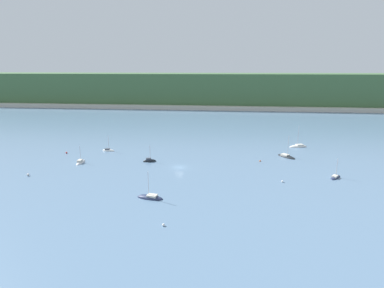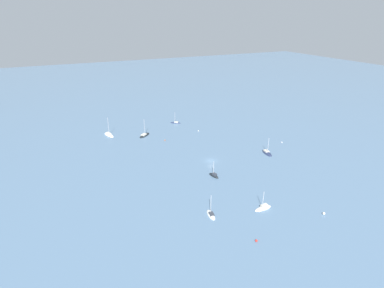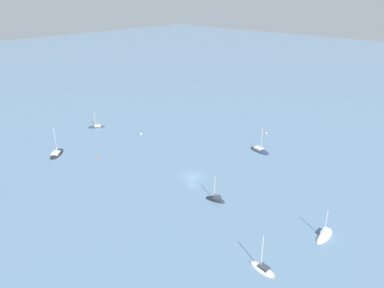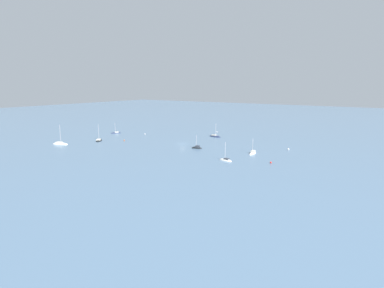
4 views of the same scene
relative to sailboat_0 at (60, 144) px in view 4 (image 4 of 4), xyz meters
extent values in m
plane|color=slate|center=(-45.73, -31.72, -0.08)|extent=(600.00, 600.00, 0.00)
ellipsoid|color=white|center=(-0.04, -0.01, -0.08)|extent=(8.21, 4.67, 1.85)
cube|color=silver|center=(0.55, 0.18, 0.73)|extent=(3.20, 2.45, 0.61)
cylinder|color=#B2B2B7|center=(-0.42, -0.14, 4.70)|extent=(0.14, 0.14, 8.55)
ellipsoid|color=black|center=(-57.06, -26.69, -0.08)|extent=(4.88, 2.50, 1.83)
cube|color=#333842|center=(-57.43, -26.77, 0.83)|extent=(1.87, 1.37, 0.83)
cylinder|color=#B2B2B7|center=(-56.84, -26.63, 3.14)|extent=(0.14, 0.14, 5.44)
ellipsoid|color=silver|center=(-80.78, -30.55, -0.08)|extent=(2.04, 5.97, 1.36)
cube|color=beige|center=(-80.77, -31.02, 0.72)|extent=(1.36, 2.17, 0.87)
cylinder|color=silver|center=(-80.79, -30.25, 3.15)|extent=(0.14, 0.14, 5.72)
ellipsoid|color=white|center=(-76.91, -14.75, -0.08)|extent=(5.27, 2.35, 1.58)
cube|color=#333842|center=(-77.31, -14.70, 0.61)|extent=(1.97, 1.44, 0.51)
cylinder|color=silver|center=(-76.65, -14.78, 3.45)|extent=(0.14, 0.14, 6.21)
ellipsoid|color=black|center=(-7.76, -15.57, -0.08)|extent=(7.05, 7.50, 1.51)
cube|color=beige|center=(-8.16, -15.11, 0.61)|extent=(3.23, 3.31, 0.55)
cylinder|color=#B2B2B7|center=(-7.51, -15.85, 4.20)|extent=(0.14, 0.14, 7.73)
ellipsoid|color=#232D4C|center=(-49.42, -56.61, -0.08)|extent=(7.33, 3.68, 1.69)
cube|color=beige|center=(-48.87, -56.71, 0.66)|extent=(2.79, 2.15, 0.57)
cylinder|color=silver|center=(-49.77, -56.55, 3.72)|extent=(0.14, 0.14, 6.68)
ellipsoid|color=#232D4C|center=(2.79, -36.11, -0.08)|extent=(4.90, 5.55, 1.22)
cube|color=beige|center=(2.51, -36.46, 0.51)|extent=(2.26, 2.39, 0.53)
cylinder|color=#B2B2B7|center=(2.96, -35.89, 3.06)|extent=(0.14, 0.14, 5.63)
sphere|color=red|center=(-91.71, -20.07, 0.24)|extent=(0.65, 0.65, 0.65)
sphere|color=white|center=(-90.74, -44.87, 0.31)|extent=(0.78, 0.78, 0.78)
sphere|color=orange|center=(-18.12, -22.26, 0.17)|extent=(0.51, 0.51, 0.51)
sphere|color=white|center=(-43.24, -69.87, 0.20)|extent=(0.57, 0.57, 0.57)
sphere|color=white|center=(-13.87, -41.75, 0.22)|extent=(0.61, 0.61, 0.61)
camera|label=1|loc=(-31.04, -125.54, 32.32)|focal=28.00mm
camera|label=2|loc=(-139.83, 20.84, 53.71)|focal=28.00mm
camera|label=3|loc=(-101.98, 30.19, 44.01)|focal=35.00mm
camera|label=4|loc=(-124.08, 78.84, 26.77)|focal=28.00mm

